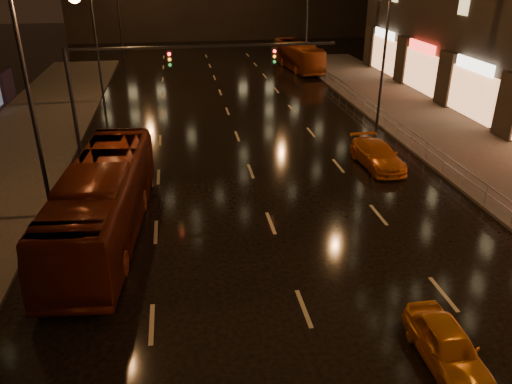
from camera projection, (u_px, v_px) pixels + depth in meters
ground at (241, 147)px, 30.95m from camera, size 140.00×140.00×0.00m
sidewalk_right at (487, 162)px, 28.38m from camera, size 7.00×70.00×0.15m
traffic_signal at (152, 73)px, 28.22m from camera, size 15.31×0.32×6.20m
railing_right at (412, 135)px, 30.24m from camera, size 0.05×56.00×1.00m
bus_red at (103, 201)px, 20.39m from camera, size 3.70×11.69×3.20m
bus_curb at (298, 56)px, 51.95m from camera, size 3.38×10.24×2.80m
taxi_near at (447, 345)px, 14.20m from camera, size 1.45×3.54×1.20m
taxi_far at (378, 155)px, 27.75m from camera, size 2.09×4.66×1.33m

